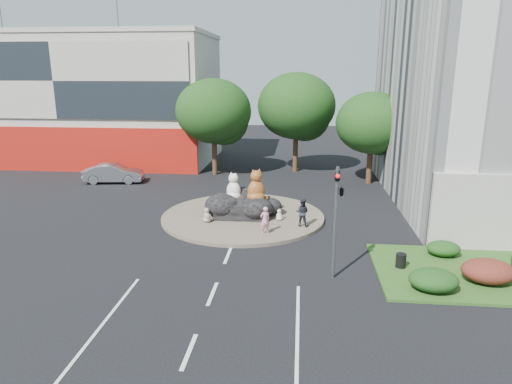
{
  "coord_description": "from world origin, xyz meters",
  "views": [
    {
      "loc": [
        3.44,
        -16.7,
        8.84
      ],
      "look_at": [
        0.92,
        8.85,
        2.0
      ],
      "focal_mm": 32.0,
      "sensor_mm": 36.0,
      "label": 1
    }
  ],
  "objects_px": {
    "cat_tabby": "(256,185)",
    "parked_car": "(114,173)",
    "kitten_white": "(279,214)",
    "pedestrian_dark": "(302,212)",
    "kitten_calico": "(207,215)",
    "pedestrian_pink": "(265,220)",
    "cat_white": "(234,186)",
    "litter_bin": "(401,260)"
  },
  "relations": [
    {
      "from": "cat_white",
      "to": "pedestrian_pink",
      "type": "relative_size",
      "value": 1.17
    },
    {
      "from": "cat_tabby",
      "to": "kitten_white",
      "type": "distance_m",
      "value": 2.24
    },
    {
      "from": "pedestrian_dark",
      "to": "parked_car",
      "type": "distance_m",
      "value": 18.2
    },
    {
      "from": "parked_car",
      "to": "litter_bin",
      "type": "distance_m",
      "value": 24.83
    },
    {
      "from": "kitten_white",
      "to": "parked_car",
      "type": "xyz_separation_m",
      "value": [
        -13.92,
        8.94,
        0.22
      ]
    },
    {
      "from": "kitten_white",
      "to": "pedestrian_pink",
      "type": "relative_size",
      "value": 0.47
    },
    {
      "from": "kitten_calico",
      "to": "parked_car",
      "type": "bearing_deg",
      "value": -178.91
    },
    {
      "from": "cat_tabby",
      "to": "parked_car",
      "type": "xyz_separation_m",
      "value": [
        -12.48,
        8.29,
        -1.36
      ]
    },
    {
      "from": "cat_white",
      "to": "cat_tabby",
      "type": "height_order",
      "value": "cat_tabby"
    },
    {
      "from": "kitten_white",
      "to": "pedestrian_dark",
      "type": "relative_size",
      "value": 0.44
    },
    {
      "from": "pedestrian_pink",
      "to": "cat_white",
      "type": "bearing_deg",
      "value": -80.83
    },
    {
      "from": "pedestrian_dark",
      "to": "kitten_white",
      "type": "bearing_deg",
      "value": -21.7
    },
    {
      "from": "cat_tabby",
      "to": "kitten_calico",
      "type": "bearing_deg",
      "value": 175.83
    },
    {
      "from": "pedestrian_pink",
      "to": "cat_tabby",
      "type": "bearing_deg",
      "value": -100.13
    },
    {
      "from": "cat_tabby",
      "to": "pedestrian_dark",
      "type": "relative_size",
      "value": 1.28
    },
    {
      "from": "cat_white",
      "to": "cat_tabby",
      "type": "xyz_separation_m",
      "value": [
        1.43,
        -0.27,
        0.15
      ]
    },
    {
      "from": "pedestrian_dark",
      "to": "litter_bin",
      "type": "bearing_deg",
      "value": 144.96
    },
    {
      "from": "kitten_calico",
      "to": "pedestrian_pink",
      "type": "relative_size",
      "value": 0.6
    },
    {
      "from": "cat_white",
      "to": "kitten_white",
      "type": "height_order",
      "value": "cat_white"
    },
    {
      "from": "kitten_white",
      "to": "parked_car",
      "type": "height_order",
      "value": "parked_car"
    },
    {
      "from": "pedestrian_pink",
      "to": "kitten_calico",
      "type": "bearing_deg",
      "value": -48.76
    },
    {
      "from": "litter_bin",
      "to": "pedestrian_dark",
      "type": "bearing_deg",
      "value": 131.63
    },
    {
      "from": "kitten_calico",
      "to": "litter_bin",
      "type": "bearing_deg",
      "value": 18.67
    },
    {
      "from": "kitten_calico",
      "to": "litter_bin",
      "type": "xyz_separation_m",
      "value": [
        10.09,
        -5.25,
        -0.21
      ]
    },
    {
      "from": "litter_bin",
      "to": "cat_white",
      "type": "bearing_deg",
      "value": 141.46
    },
    {
      "from": "cat_tabby",
      "to": "pedestrian_pink",
      "type": "relative_size",
      "value": 1.36
    },
    {
      "from": "litter_bin",
      "to": "pedestrian_pink",
      "type": "bearing_deg",
      "value": 150.85
    },
    {
      "from": "cat_tabby",
      "to": "parked_car",
      "type": "relative_size",
      "value": 0.44
    },
    {
      "from": "cat_tabby",
      "to": "litter_bin",
      "type": "height_order",
      "value": "cat_tabby"
    },
    {
      "from": "cat_tabby",
      "to": "litter_bin",
      "type": "relative_size",
      "value": 3.2
    },
    {
      "from": "cat_white",
      "to": "litter_bin",
      "type": "xyz_separation_m",
      "value": [
        8.74,
        -6.96,
        -1.54
      ]
    },
    {
      "from": "kitten_calico",
      "to": "cat_white",
      "type": "bearing_deg",
      "value": 97.79
    },
    {
      "from": "parked_car",
      "to": "kitten_calico",
      "type": "bearing_deg",
      "value": -143.0
    },
    {
      "from": "kitten_calico",
      "to": "kitten_white",
      "type": "height_order",
      "value": "kitten_calico"
    },
    {
      "from": "cat_white",
      "to": "litter_bin",
      "type": "distance_m",
      "value": 11.28
    },
    {
      "from": "cat_white",
      "to": "kitten_white",
      "type": "xyz_separation_m",
      "value": [
        2.87,
        -0.93,
        -1.43
      ]
    },
    {
      "from": "kitten_calico",
      "to": "pedestrian_pink",
      "type": "distance_m",
      "value": 3.92
    },
    {
      "from": "cat_tabby",
      "to": "pedestrian_pink",
      "type": "height_order",
      "value": "cat_tabby"
    },
    {
      "from": "kitten_white",
      "to": "pedestrian_pink",
      "type": "distance_m",
      "value": 2.51
    },
    {
      "from": "kitten_calico",
      "to": "parked_car",
      "type": "relative_size",
      "value": 0.19
    },
    {
      "from": "cat_white",
      "to": "parked_car",
      "type": "xyz_separation_m",
      "value": [
        -11.06,
        8.02,
        -1.21
      ]
    },
    {
      "from": "cat_white",
      "to": "cat_tabby",
      "type": "bearing_deg",
      "value": 18.55
    }
  ]
}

